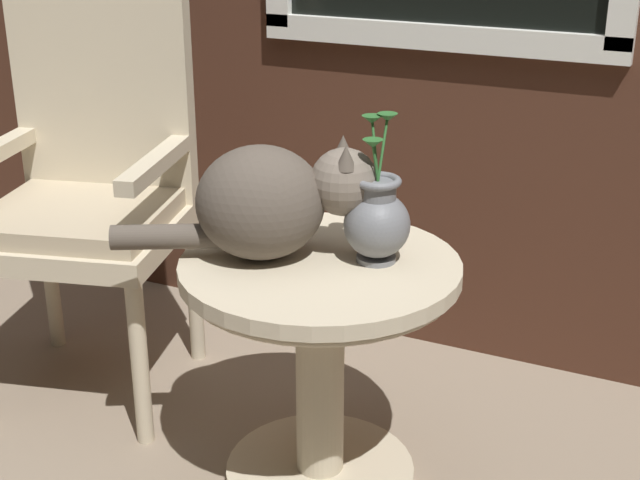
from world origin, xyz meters
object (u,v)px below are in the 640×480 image
object	(u,v)px
wicker_chair	(90,182)
pewter_vase_with_ivy	(377,218)
cat	(271,200)
wicker_side_table	(320,329)

from	to	relation	value
wicker_chair	pewter_vase_with_ivy	xyz separation A→B (m)	(0.88, -0.12, 0.08)
cat	pewter_vase_with_ivy	bearing A→B (deg)	18.73
wicker_chair	cat	xyz separation A→B (m)	(0.66, -0.19, 0.11)
wicker_side_table	cat	distance (m)	0.32
wicker_chair	cat	distance (m)	0.69
wicker_side_table	cat	xyz separation A→B (m)	(-0.11, -0.02, 0.30)
wicker_chair	cat	bearing A→B (deg)	-16.42
wicker_side_table	pewter_vase_with_ivy	world-z (taller)	pewter_vase_with_ivy
wicker_side_table	wicker_chair	xyz separation A→B (m)	(-0.77, 0.17, 0.19)
wicker_side_table	cat	bearing A→B (deg)	-170.31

